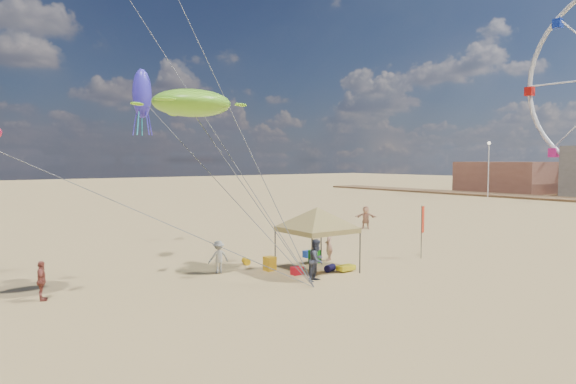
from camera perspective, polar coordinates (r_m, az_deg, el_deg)
name	(u,v)px	position (r m, az deg, el deg)	size (l,w,h in m)	color
ground	(331,289)	(22.19, 4.79, -10.76)	(280.00, 280.00, 0.00)	tan
canopy_tent	(317,210)	(24.93, 3.28, -1.99)	(5.99, 5.99, 3.69)	black
feather_flag	(422,223)	(29.50, 14.82, -3.36)	(0.43, 0.18, 2.97)	black
cooler_red	(297,271)	(24.71, 1.02, -8.80)	(0.54, 0.38, 0.38)	red
cooler_blue	(308,254)	(29.04, 2.27, -6.94)	(0.54, 0.38, 0.38)	navy
bag_navy	(330,268)	(25.45, 4.73, -8.47)	(0.36, 0.36, 0.60)	#100D39
bag_orange	(246,261)	(27.10, -4.71, -7.73)	(0.36, 0.36, 0.60)	#CE950B
chair_green	(315,256)	(27.44, 3.00, -7.22)	(0.50, 0.50, 0.70)	#1B921A
chair_yellow	(270,264)	(25.56, -2.06, -8.02)	(0.50, 0.50, 0.70)	gold
crate_grey	(343,268)	(25.63, 6.14, -8.49)	(0.34, 0.30, 0.28)	gray
beach_cart	(346,268)	(25.50, 6.49, -8.41)	(0.90, 0.50, 0.24)	gold
person_near_a	(329,245)	(28.16, 4.59, -5.88)	(0.63, 0.41, 1.73)	tan
person_near_b	(317,260)	(23.34, 3.23, -7.62)	(0.93, 0.73, 1.92)	#393E4E
person_near_c	(218,257)	(25.15, -7.80, -7.22)	(1.02, 0.59, 1.58)	beige
person_far_a	(42,281)	(22.33, -25.87, -8.94)	(0.92, 0.38, 1.57)	brown
person_far_c	(366,217)	(41.18, 8.69, -2.83)	(1.71, 0.54, 1.84)	tan
building_north	(506,177)	(93.55, 23.20, 1.53)	(10.00, 14.00, 5.20)	#8C5947
lamp_north	(489,160)	(81.12, 21.54, 3.36)	(0.50, 0.50, 8.25)	silver
turtle_kite	(192,103)	(22.27, -10.71, 9.74)	(3.44, 2.76, 1.15)	#73C925
squid_kite	(142,94)	(26.54, -16.03, 10.54)	(0.93, 0.93, 2.41)	#3C32DA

